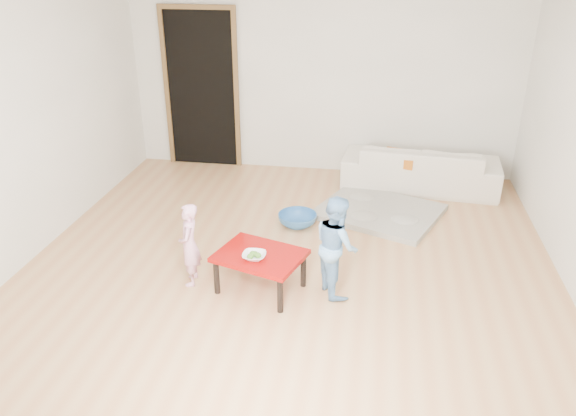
% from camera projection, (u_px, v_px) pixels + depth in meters
% --- Properties ---
extents(floor, '(5.00, 5.00, 0.01)m').
position_uv_depth(floor, '(291.00, 260.00, 5.45)').
color(floor, tan).
rests_on(floor, ground).
extents(back_wall, '(5.00, 0.02, 2.60)m').
position_uv_depth(back_wall, '(322.00, 73.00, 7.14)').
color(back_wall, beige).
rests_on(back_wall, floor).
extents(left_wall, '(0.02, 5.00, 2.60)m').
position_uv_depth(left_wall, '(29.00, 118.00, 5.27)').
color(left_wall, beige).
rests_on(left_wall, floor).
extents(doorway, '(1.02, 0.08, 2.11)m').
position_uv_depth(doorway, '(202.00, 90.00, 7.47)').
color(doorway, brown).
rests_on(doorway, back_wall).
extents(sofa, '(1.95, 0.89, 0.55)m').
position_uv_depth(sofa, '(420.00, 167.00, 6.98)').
color(sofa, silver).
rests_on(sofa, floor).
extents(cushion, '(0.54, 0.50, 0.12)m').
position_uv_depth(cushion, '(399.00, 158.00, 6.84)').
color(cushion, '#CD6616').
rests_on(cushion, sofa).
extents(red_table, '(0.85, 0.74, 0.36)m').
position_uv_depth(red_table, '(260.00, 272.00, 4.91)').
color(red_table, '#8E0907').
rests_on(red_table, floor).
extents(bowl, '(0.20, 0.20, 0.05)m').
position_uv_depth(bowl, '(254.00, 256.00, 4.75)').
color(bowl, white).
rests_on(bowl, red_table).
extents(broccoli, '(0.12, 0.12, 0.06)m').
position_uv_depth(broccoli, '(254.00, 256.00, 4.75)').
color(broccoli, '#2D5919').
rests_on(broccoli, red_table).
extents(child_pink, '(0.23, 0.31, 0.77)m').
position_uv_depth(child_pink, '(189.00, 245.00, 4.93)').
color(child_pink, pink).
rests_on(child_pink, floor).
extents(child_blue, '(0.50, 0.54, 0.90)m').
position_uv_depth(child_blue, '(336.00, 245.00, 4.79)').
color(child_blue, '#5B95D3').
rests_on(child_blue, floor).
extents(basin, '(0.42, 0.42, 0.13)m').
position_uv_depth(basin, '(297.00, 220.00, 6.11)').
color(basin, '#2A60A0').
rests_on(basin, floor).
extents(blanket, '(1.58, 1.46, 0.06)m').
position_uv_depth(blanket, '(379.00, 211.00, 6.38)').
color(blanket, '#A5A191').
rests_on(blanket, floor).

